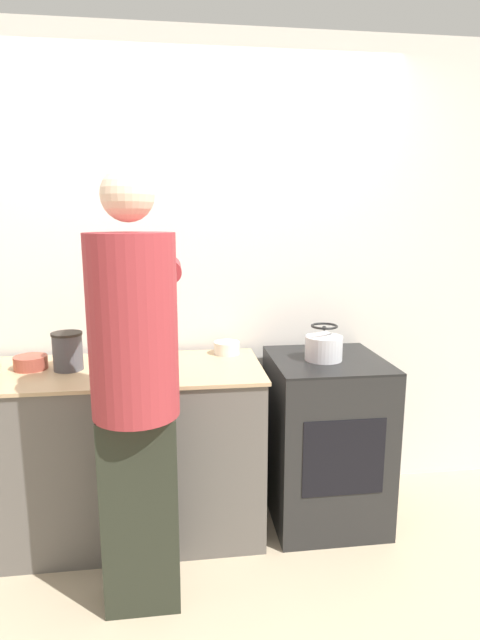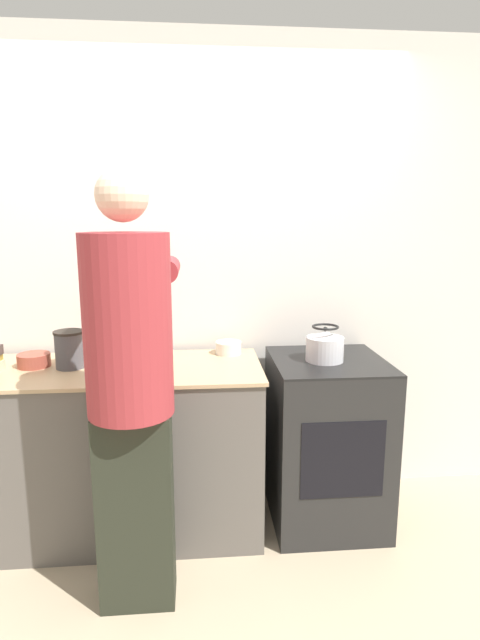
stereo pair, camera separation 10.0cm
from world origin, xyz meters
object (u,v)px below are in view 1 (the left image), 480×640
at_px(canister_jar, 67,351).
at_px(cutting_board, 131,371).
at_px(person, 135,383).
at_px(bowl_prep, 226,348).
at_px(knife, 124,369).
at_px(oven, 324,438).
at_px(kettle, 323,345).

bearing_deg(canister_jar, cutting_board, -17.19).
xyz_separation_m(person, bowl_prep, (0.44, 0.73, -0.06)).
distance_m(knife, canister_jar, 0.30).
distance_m(bowl_prep, canister_jar, 0.83).
bearing_deg(oven, cutting_board, -175.06).
xyz_separation_m(person, canister_jar, (-0.37, 0.54, 0.00)).
relative_size(oven, person, 0.50).
height_order(cutting_board, knife, knife).
bearing_deg(person, cutting_board, 96.87).
height_order(oven, person, person).
height_order(cutting_board, bowl_prep, bowl_prep).
bearing_deg(cutting_board, bowl_prep, 30.60).
distance_m(person, kettle, 1.05).
xyz_separation_m(oven, knife, (-1.04, -0.08, 0.46)).
height_order(kettle, bowl_prep, kettle).
xyz_separation_m(knife, kettle, (1.01, 0.06, 0.07)).
relative_size(cutting_board, canister_jar, 1.80).
bearing_deg(cutting_board, canister_jar, 162.81).
xyz_separation_m(oven, kettle, (-0.03, -0.02, 0.53)).
bearing_deg(kettle, canister_jar, 178.78).
distance_m(person, cutting_board, 0.45).
relative_size(knife, bowl_prep, 1.64).
distance_m(person, canister_jar, 0.65).
height_order(person, canister_jar, person).
bearing_deg(canister_jar, knife, -17.36).
relative_size(bowl_prep, canister_jar, 0.75).
height_order(bowl_prep, canister_jar, canister_jar).
bearing_deg(oven, person, -150.99).
height_order(knife, kettle, kettle).
xyz_separation_m(knife, bowl_prep, (0.53, 0.28, 0.01)).
relative_size(knife, canister_jar, 1.23).
bearing_deg(knife, cutting_board, -42.17).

